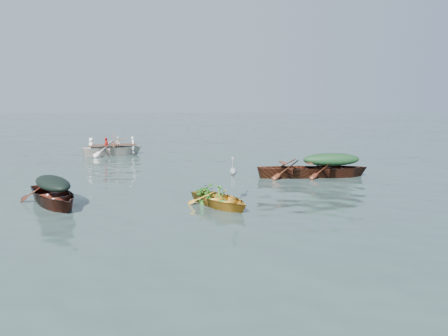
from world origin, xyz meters
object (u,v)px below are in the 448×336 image
object	(u,v)px
green_tarp_boat	(331,177)
rowed_boat	(113,155)
dark_covered_boat	(54,205)
heron	(233,176)
open_wooden_boat	(295,177)
yellow_dinghy	(220,206)

from	to	relation	value
green_tarp_boat	rowed_boat	bearing A→B (deg)	54.43
dark_covered_boat	heron	bearing A→B (deg)	-35.24
green_tarp_boat	rowed_boat	distance (m)	12.24
dark_covered_boat	open_wooden_boat	size ratio (longest dim) A/B	0.92
green_tarp_boat	open_wooden_boat	world-z (taller)	open_wooden_boat
yellow_dinghy	rowed_boat	distance (m)	12.67
open_wooden_boat	heron	distance (m)	5.09
yellow_dinghy	green_tarp_boat	world-z (taller)	green_tarp_boat
yellow_dinghy	heron	xyz separation A→B (m)	(0.41, 0.37, 0.84)
rowed_boat	heron	xyz separation A→B (m)	(5.91, -11.05, 0.84)
dark_covered_boat	heron	distance (m)	5.47
heron	rowed_boat	bearing A→B (deg)	81.79
heron	green_tarp_boat	bearing A→B (deg)	8.40
yellow_dinghy	dark_covered_boat	distance (m)	5.00
yellow_dinghy	dark_covered_boat	xyz separation A→B (m)	(-4.99, 0.37, 0.00)
green_tarp_boat	open_wooden_boat	bearing A→B (deg)	90.00
rowed_boat	heron	world-z (taller)	heron
heron	dark_covered_boat	bearing A→B (deg)	143.60
green_tarp_boat	rowed_boat	size ratio (longest dim) A/B	0.92
green_tarp_boat	heron	world-z (taller)	heron
heron	yellow_dinghy	bearing A→B (deg)	-174.81
rowed_boat	heron	bearing A→B (deg)	-172.35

